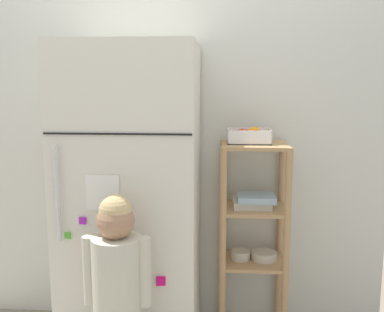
{
  "coord_description": "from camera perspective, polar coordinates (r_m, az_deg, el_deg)",
  "views": [
    {
      "loc": [
        0.33,
        -2.24,
        1.41
      ],
      "look_at": [
        0.17,
        0.02,
        1.03
      ],
      "focal_mm": 42.72,
      "sensor_mm": 36.0,
      "label": 1
    }
  ],
  "objects": [
    {
      "name": "kitchen_wall_back",
      "position": [
        2.62,
        -3.32,
        1.52
      ],
      "size": [
        2.51,
        0.03,
        2.09
      ],
      "primitive_type": "cube",
      "color": "silver",
      "rests_on": "ground"
    },
    {
      "name": "refrigerator",
      "position": [
        2.39,
        -7.57,
        -5.45
      ],
      "size": [
        0.68,
        0.59,
        1.59
      ],
      "color": "silver",
      "rests_on": "ground"
    },
    {
      "name": "child_standing",
      "position": [
        2.08,
        -9.32,
        -14.61
      ],
      "size": [
        0.3,
        0.22,
        0.93
      ],
      "color": "#4F6046",
      "rests_on": "ground"
    },
    {
      "name": "pantry_shelf_unit",
      "position": [
        2.51,
        7.67,
        -8.31
      ],
      "size": [
        0.36,
        0.31,
        1.08
      ],
      "color": "tan",
      "rests_on": "ground"
    },
    {
      "name": "fruit_bin",
      "position": [
        2.42,
        7.23,
        2.48
      ],
      "size": [
        0.23,
        0.17,
        0.09
      ],
      "color": "white",
      "rests_on": "pantry_shelf_unit"
    }
  ]
}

